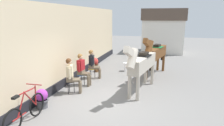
# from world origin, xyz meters

# --- Properties ---
(ground_plane) EXTENTS (40.00, 40.00, 0.00)m
(ground_plane) POSITION_xyz_m (0.00, 3.00, 0.00)
(ground_plane) COLOR slate
(pub_facade_wall) EXTENTS (0.34, 14.00, 3.40)m
(pub_facade_wall) POSITION_xyz_m (-2.55, 1.50, 1.54)
(pub_facade_wall) COLOR #CCB793
(pub_facade_wall) RESTS_ON ground_plane
(distant_cottage) EXTENTS (3.40, 2.60, 3.50)m
(distant_cottage) POSITION_xyz_m (1.40, 10.45, 1.80)
(distant_cottage) COLOR silver
(distant_cottage) RESTS_ON ground_plane
(seated_visitor_near) EXTENTS (0.61, 0.48, 1.39)m
(seated_visitor_near) POSITION_xyz_m (-1.73, 0.16, 0.78)
(seated_visitor_near) COLOR black
(seated_visitor_near) RESTS_ON ground_plane
(seated_visitor_middle) EXTENTS (0.61, 0.49, 1.39)m
(seated_visitor_middle) POSITION_xyz_m (-1.70, 1.10, 0.78)
(seated_visitor_middle) COLOR #194C99
(seated_visitor_middle) RESTS_ON ground_plane
(seated_visitor_far) EXTENTS (0.61, 0.48, 1.39)m
(seated_visitor_far) POSITION_xyz_m (-1.61, 2.16, 0.78)
(seated_visitor_far) COLOR gold
(seated_visitor_far) RESTS_ON ground_plane
(saddled_horse_near) EXTENTS (0.85, 2.97, 2.06)m
(saddled_horse_near) POSITION_xyz_m (0.85, 0.98, 1.16)
(saddled_horse_near) COLOR #B2A899
(saddled_horse_near) RESTS_ON ground_plane
(saddled_horse_far) EXTENTS (0.97, 2.95, 2.06)m
(saddled_horse_far) POSITION_xyz_m (1.23, 3.35, 1.16)
(saddled_horse_far) COLOR brown
(saddled_horse_far) RESTS_ON ground_plane
(flower_planter_nearest) EXTENTS (0.43, 0.43, 0.64)m
(flower_planter_nearest) POSITION_xyz_m (-2.10, -1.27, 0.33)
(flower_planter_nearest) COLOR #4C4C51
(flower_planter_nearest) RESTS_ON ground_plane
(flower_planter_farthest) EXTENTS (0.43, 0.43, 0.64)m
(flower_planter_farthest) POSITION_xyz_m (-2.14, 3.82, 0.33)
(flower_planter_farthest) COLOR brown
(flower_planter_farthest) RESTS_ON ground_plane
(leaning_bicycle) EXTENTS (0.50, 1.76, 1.02)m
(leaning_bicycle) POSITION_xyz_m (-1.90, -2.28, 0.40)
(leaning_bicycle) COLOR black
(leaning_bicycle) RESTS_ON ground_plane
(spare_stool_white) EXTENTS (0.32, 0.32, 0.46)m
(spare_stool_white) POSITION_xyz_m (-0.33, 3.82, 0.40)
(spare_stool_white) COLOR white
(spare_stool_white) RESTS_ON ground_plane
(satchel_bag) EXTENTS (0.29, 0.28, 0.20)m
(satchel_bag) POSITION_xyz_m (-1.85, 3.25, 0.10)
(satchel_bag) COLOR brown
(satchel_bag) RESTS_ON ground_plane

